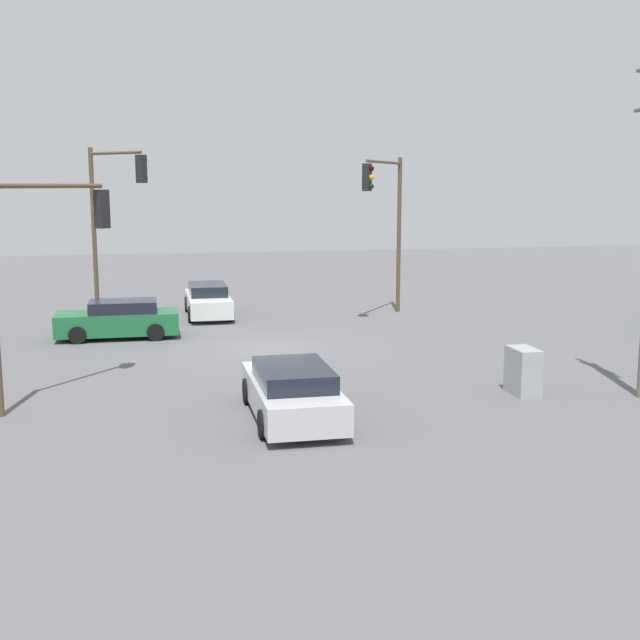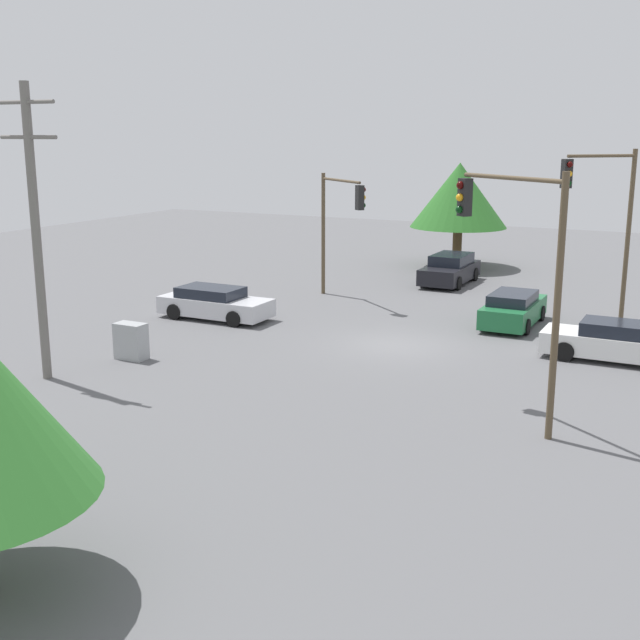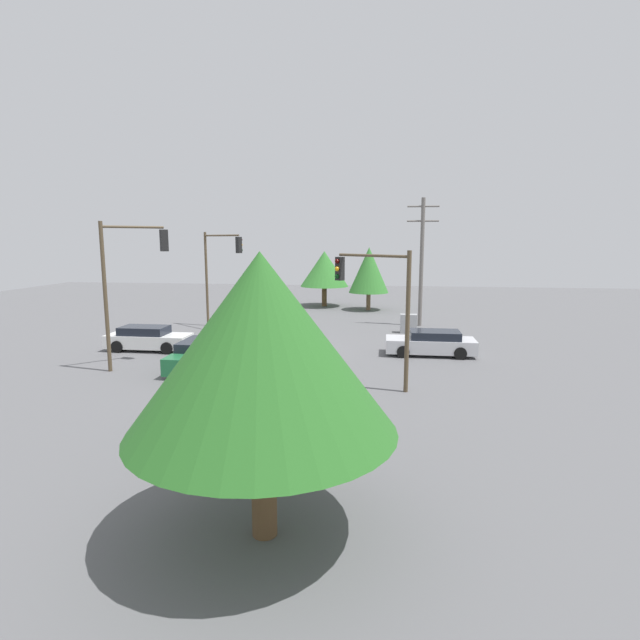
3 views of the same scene
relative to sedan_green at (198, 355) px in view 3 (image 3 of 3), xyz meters
The scene contains 13 objects.
ground_plane 5.92m from the sedan_green, 121.35° to the right, with size 80.00×80.00×0.00m, color #5B5B5E.
sedan_green is the anchor object (origin of this frame).
sedan_silver 12.19m from the sedan_green, 158.80° to the right, with size 4.73×1.98×1.33m.
sedan_white 5.59m from the sedan_green, 39.49° to the right, with size 4.64×1.85×1.35m.
sedan_dark 9.26m from the sedan_green, 123.63° to the left, with size 2.03×4.66×1.51m.
traffic_signal_main 11.86m from the sedan_green, 76.80° to the right, with size 3.43×2.62×6.68m.
traffic_signal_cross 9.22m from the sedan_green, behind, with size 3.26×2.71×5.74m.
traffic_signal_aux 5.14m from the sedan_green, ahead, with size 2.39×2.29×6.98m.
utility_pole_tall 18.32m from the sedan_green, 129.61° to the right, with size 2.20×0.28×9.03m.
electrical_cabinet 15.03m from the sedan_green, 134.04° to the right, with size 1.08×0.61×1.25m, color #9EA0A3.
tree_right 23.83m from the sedan_green, 97.91° to the right, with size 4.45×4.45×5.10m.
tree_far 14.85m from the sedan_green, 116.38° to the left, with size 5.49×5.49×5.94m.
tree_behind 22.84m from the sedan_green, 109.11° to the right, with size 3.47×3.47×5.50m.
Camera 3 is at (-5.77, 27.43, 6.16)m, focal length 28.00 mm.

